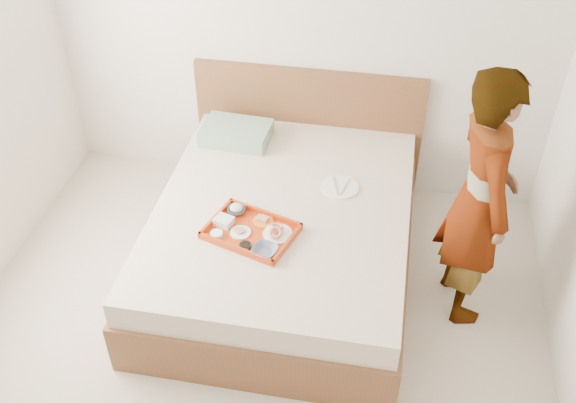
# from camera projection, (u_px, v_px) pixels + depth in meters

# --- Properties ---
(ground) EXTENTS (3.50, 4.00, 0.01)m
(ground) POSITION_uv_depth(u_px,v_px,m) (236.00, 390.00, 3.67)
(ground) COLOR #BCB19F
(ground) RESTS_ON ground
(wall_back) EXTENTS (3.50, 0.01, 2.60)m
(wall_back) POSITION_uv_depth(u_px,v_px,m) (300.00, 19.00, 4.36)
(wall_back) COLOR silver
(wall_back) RESTS_ON ground
(bed) EXTENTS (1.65, 2.00, 0.53)m
(bed) POSITION_uv_depth(u_px,v_px,m) (283.00, 237.00, 4.25)
(bed) COLOR brown
(bed) RESTS_ON ground
(headboard) EXTENTS (1.65, 0.06, 0.95)m
(headboard) POSITION_uv_depth(u_px,v_px,m) (308.00, 128.00, 4.85)
(headboard) COLOR brown
(headboard) RESTS_ON ground
(pillow) EXTENTS (0.48, 0.34, 0.11)m
(pillow) POSITION_uv_depth(u_px,v_px,m) (236.00, 133.00, 4.60)
(pillow) COLOR gray
(pillow) RESTS_ON bed
(tray) EXTENTS (0.59, 0.50, 0.05)m
(tray) POSITION_uv_depth(u_px,v_px,m) (251.00, 231.00, 3.86)
(tray) COLOR #C03D10
(tray) RESTS_ON bed
(prawn_plate) EXTENTS (0.22, 0.22, 0.01)m
(prawn_plate) POSITION_uv_depth(u_px,v_px,m) (278.00, 234.00, 3.85)
(prawn_plate) COLOR white
(prawn_plate) RESTS_ON tray
(navy_bowl_big) EXTENTS (0.18, 0.18, 0.03)m
(navy_bowl_big) POSITION_uv_depth(u_px,v_px,m) (265.00, 251.00, 3.72)
(navy_bowl_big) COLOR navy
(navy_bowl_big) RESTS_ON tray
(sauce_dish) EXTENTS (0.09, 0.09, 0.03)m
(sauce_dish) POSITION_uv_depth(u_px,v_px,m) (245.00, 246.00, 3.76)
(sauce_dish) COLOR black
(sauce_dish) RESTS_ON tray
(meat_plate) EXTENTS (0.16, 0.16, 0.01)m
(meat_plate) POSITION_uv_depth(u_px,v_px,m) (240.00, 232.00, 3.86)
(meat_plate) COLOR white
(meat_plate) RESTS_ON tray
(bread_plate) EXTENTS (0.15, 0.15, 0.01)m
(bread_plate) POSITION_uv_depth(u_px,v_px,m) (263.00, 221.00, 3.94)
(bread_plate) COLOR orange
(bread_plate) RESTS_ON tray
(salad_bowl) EXTENTS (0.14, 0.14, 0.03)m
(salad_bowl) POSITION_uv_depth(u_px,v_px,m) (236.00, 210.00, 4.00)
(salad_bowl) COLOR navy
(salad_bowl) RESTS_ON tray
(plastic_tub) EXTENTS (0.13, 0.11, 0.05)m
(plastic_tub) POSITION_uv_depth(u_px,v_px,m) (224.00, 221.00, 3.91)
(plastic_tub) COLOR silver
(plastic_tub) RESTS_ON tray
(cheese_round) EXTENTS (0.09, 0.09, 0.03)m
(cheese_round) POSITION_uv_depth(u_px,v_px,m) (217.00, 234.00, 3.84)
(cheese_round) COLOR white
(cheese_round) RESTS_ON tray
(dinner_plate) EXTENTS (0.25, 0.25, 0.01)m
(dinner_plate) POSITION_uv_depth(u_px,v_px,m) (340.00, 187.00, 4.21)
(dinner_plate) COLOR white
(dinner_plate) RESTS_ON bed
(person) EXTENTS (0.52, 0.67, 1.63)m
(person) POSITION_uv_depth(u_px,v_px,m) (480.00, 200.00, 3.67)
(person) COLOR silver
(person) RESTS_ON ground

